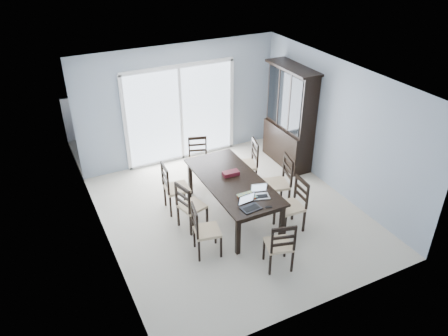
{
  "coord_description": "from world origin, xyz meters",
  "views": [
    {
      "loc": [
        -3.08,
        -5.85,
        4.84
      ],
      "look_at": [
        -0.17,
        0.0,
        1.04
      ],
      "focal_mm": 35.0,
      "sensor_mm": 36.0,
      "label": 1
    }
  ],
  "objects_px": {
    "dining_table": "(233,184)",
    "chair_left_mid": "(188,202)",
    "china_hutch": "(290,118)",
    "chair_left_far": "(171,183)",
    "chair_left_near": "(201,225)",
    "laptop_silver": "(261,194)",
    "hot_tub": "(156,124)",
    "chair_end_far": "(198,154)",
    "cell_phone": "(269,207)",
    "laptop_dark": "(251,206)",
    "game_box": "(231,173)",
    "chair_right_near": "(295,199)",
    "chair_end_near": "(281,242)",
    "chair_right_mid": "(281,177)",
    "chair_right_far": "(250,159)"
  },
  "relations": [
    {
      "from": "chair_right_near",
      "to": "chair_end_far",
      "type": "distance_m",
      "value": 2.47
    },
    {
      "from": "chair_left_far",
      "to": "chair_end_near",
      "type": "distance_m",
      "value": 2.43
    },
    {
      "from": "chair_left_mid",
      "to": "china_hutch",
      "type": "bearing_deg",
      "value": 98.25
    },
    {
      "from": "chair_right_mid",
      "to": "laptop_silver",
      "type": "xyz_separation_m",
      "value": [
        -0.79,
        -0.56,
        0.17
      ]
    },
    {
      "from": "chair_right_near",
      "to": "chair_left_far",
      "type": "bearing_deg",
      "value": 53.88
    },
    {
      "from": "dining_table",
      "to": "chair_left_far",
      "type": "height_order",
      "value": "chair_left_far"
    },
    {
      "from": "dining_table",
      "to": "chair_right_mid",
      "type": "height_order",
      "value": "chair_right_mid"
    },
    {
      "from": "china_hutch",
      "to": "chair_left_far",
      "type": "bearing_deg",
      "value": -168.03
    },
    {
      "from": "chair_left_near",
      "to": "laptop_silver",
      "type": "bearing_deg",
      "value": 103.52
    },
    {
      "from": "chair_left_near",
      "to": "laptop_dark",
      "type": "xyz_separation_m",
      "value": [
        0.8,
        -0.17,
        0.24
      ]
    },
    {
      "from": "chair_left_mid",
      "to": "chair_end_near",
      "type": "height_order",
      "value": "chair_left_mid"
    },
    {
      "from": "chair_left_mid",
      "to": "cell_phone",
      "type": "bearing_deg",
      "value": 30.87
    },
    {
      "from": "laptop_dark",
      "to": "chair_right_mid",
      "type": "bearing_deg",
      "value": 29.72
    },
    {
      "from": "dining_table",
      "to": "chair_left_mid",
      "type": "bearing_deg",
      "value": -178.21
    },
    {
      "from": "laptop_dark",
      "to": "chair_left_mid",
      "type": "bearing_deg",
      "value": 124.69
    },
    {
      "from": "laptop_silver",
      "to": "hot_tub",
      "type": "height_order",
      "value": "laptop_silver"
    },
    {
      "from": "laptop_dark",
      "to": "laptop_silver",
      "type": "relative_size",
      "value": 1.0
    },
    {
      "from": "dining_table",
      "to": "chair_right_near",
      "type": "bearing_deg",
      "value": -45.25
    },
    {
      "from": "chair_right_mid",
      "to": "chair_end_far",
      "type": "distance_m",
      "value": 1.92
    },
    {
      "from": "chair_left_near",
      "to": "game_box",
      "type": "xyz_separation_m",
      "value": [
        0.99,
        0.9,
        0.22
      ]
    },
    {
      "from": "dining_table",
      "to": "chair_end_far",
      "type": "bearing_deg",
      "value": 90.58
    },
    {
      "from": "chair_right_far",
      "to": "cell_phone",
      "type": "distance_m",
      "value": 1.92
    },
    {
      "from": "chair_right_mid",
      "to": "chair_right_far",
      "type": "height_order",
      "value": "chair_right_mid"
    },
    {
      "from": "chair_left_near",
      "to": "game_box",
      "type": "bearing_deg",
      "value": 143.27
    },
    {
      "from": "chair_end_far",
      "to": "laptop_silver",
      "type": "relative_size",
      "value": 3.09
    },
    {
      "from": "dining_table",
      "to": "chair_right_near",
      "type": "height_order",
      "value": "chair_right_near"
    },
    {
      "from": "chair_end_far",
      "to": "game_box",
      "type": "height_order",
      "value": "chair_end_far"
    },
    {
      "from": "cell_phone",
      "to": "hot_tub",
      "type": "bearing_deg",
      "value": 117.8
    },
    {
      "from": "chair_left_mid",
      "to": "chair_end_near",
      "type": "bearing_deg",
      "value": 13.17
    },
    {
      "from": "chair_left_far",
      "to": "chair_end_far",
      "type": "distance_m",
      "value": 1.29
    },
    {
      "from": "chair_end_near",
      "to": "hot_tub",
      "type": "distance_m",
      "value": 5.18
    },
    {
      "from": "chair_left_near",
      "to": "cell_phone",
      "type": "height_order",
      "value": "chair_left_near"
    },
    {
      "from": "chair_right_near",
      "to": "hot_tub",
      "type": "height_order",
      "value": "chair_right_near"
    },
    {
      "from": "chair_right_near",
      "to": "cell_phone",
      "type": "xyz_separation_m",
      "value": [
        -0.67,
        -0.19,
        0.17
      ]
    },
    {
      "from": "game_box",
      "to": "chair_end_far",
      "type": "bearing_deg",
      "value": 92.64
    },
    {
      "from": "cell_phone",
      "to": "chair_right_far",
      "type": "bearing_deg",
      "value": 92.65
    },
    {
      "from": "china_hutch",
      "to": "chair_left_far",
      "type": "height_order",
      "value": "china_hutch"
    },
    {
      "from": "chair_left_near",
      "to": "chair_right_mid",
      "type": "height_order",
      "value": "chair_right_mid"
    },
    {
      "from": "chair_end_far",
      "to": "china_hutch",
      "type": "bearing_deg",
      "value": -170.17
    },
    {
      "from": "dining_table",
      "to": "chair_end_far",
      "type": "relative_size",
      "value": 2.12
    },
    {
      "from": "chair_end_far",
      "to": "chair_left_near",
      "type": "bearing_deg",
      "value": 85.15
    },
    {
      "from": "dining_table",
      "to": "chair_left_near",
      "type": "distance_m",
      "value": 1.2
    },
    {
      "from": "laptop_dark",
      "to": "china_hutch",
      "type": "bearing_deg",
      "value": 39.24
    },
    {
      "from": "chair_right_mid",
      "to": "china_hutch",
      "type": "bearing_deg",
      "value": -24.6
    },
    {
      "from": "chair_right_near",
      "to": "laptop_dark",
      "type": "height_order",
      "value": "chair_right_near"
    },
    {
      "from": "chair_left_mid",
      "to": "cell_phone",
      "type": "distance_m",
      "value": 1.42
    },
    {
      "from": "chair_left_far",
      "to": "chair_end_near",
      "type": "bearing_deg",
      "value": 26.66
    },
    {
      "from": "laptop_silver",
      "to": "hot_tub",
      "type": "distance_m",
      "value": 4.27
    },
    {
      "from": "chair_left_mid",
      "to": "chair_left_far",
      "type": "relative_size",
      "value": 0.94
    },
    {
      "from": "chair_end_far",
      "to": "laptop_dark",
      "type": "distance_m",
      "value": 2.44
    }
  ]
}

